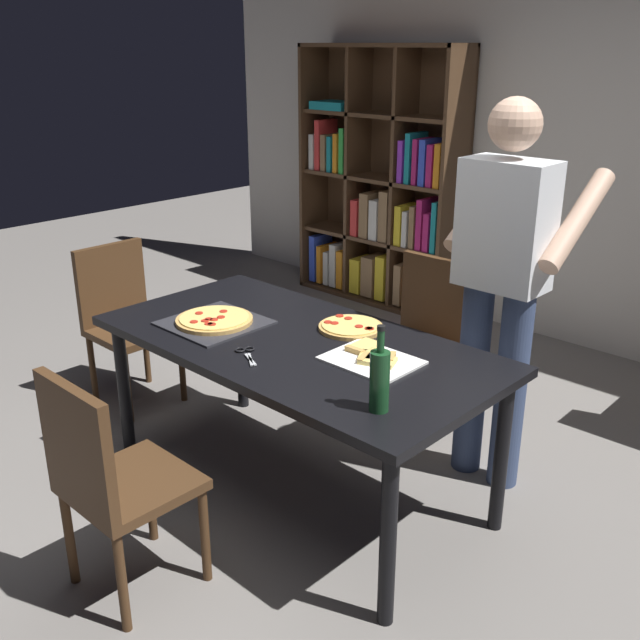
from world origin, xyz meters
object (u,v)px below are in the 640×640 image
chair_left_end (124,315)px  wine_bottle (380,379)px  bookshelf (383,197)px  person_serving_pizza (503,275)px  chair_far_side (422,332)px  dining_table (296,355)px  pepperoni_pizza_on_tray (214,321)px  second_pizza_plain (351,327)px  kitchen_scissors (247,353)px  chair_near_camera (109,475)px

chair_left_end → wine_bottle: wine_bottle is taller
chair_left_end → bookshelf: (-0.05, 2.38, 0.32)m
person_serving_pizza → chair_far_side: bearing=158.6°
chair_far_side → dining_table: bearing=-90.0°
dining_table → chair_far_side: chair_far_side is taller
chair_left_end → person_serving_pizza: size_ratio=0.51×
pepperoni_pizza_on_tray → second_pizza_plain: size_ratio=1.42×
wine_bottle → second_pizza_plain: wine_bottle is taller
person_serving_pizza → pepperoni_pizza_on_tray: person_serving_pizza is taller
chair_left_end → pepperoni_pizza_on_tray: chair_left_end is taller
chair_left_end → kitchen_scissors: size_ratio=4.65×
bookshelf → wine_bottle: 3.37m
dining_table → second_pizza_plain: second_pizza_plain is taller
bookshelf → second_pizza_plain: 2.61m
dining_table → chair_left_end: bearing=180.0°
chair_near_camera → chair_far_side: size_ratio=1.00×
bookshelf → chair_left_end: bearing=-88.8°
chair_left_end → second_pizza_plain: (1.47, 0.26, 0.25)m
pepperoni_pizza_on_tray → wine_bottle: 1.08m
chair_left_end → person_serving_pizza: 2.13m
dining_table → pepperoni_pizza_on_tray: pepperoni_pizza_on_tray is taller
chair_far_side → pepperoni_pizza_on_tray: 1.17m
chair_far_side → bookshelf: bearing=135.0°
pepperoni_pizza_on_tray → second_pizza_plain: pepperoni_pizza_on_tray is taller
kitchen_scissors → chair_left_end: bearing=169.5°
person_serving_pizza → second_pizza_plain: size_ratio=6.06×
chair_left_end → second_pizza_plain: bearing=9.8°
chair_near_camera → wine_bottle: 1.02m
chair_left_end → wine_bottle: bearing=-7.1°
dining_table → second_pizza_plain: 0.28m
chair_far_side → chair_left_end: (-1.38, -0.94, 0.00)m
chair_far_side → second_pizza_plain: bearing=-82.6°
chair_near_camera → person_serving_pizza: 1.82m
chair_left_end → wine_bottle: size_ratio=2.85×
pepperoni_pizza_on_tray → second_pizza_plain: 0.62m
pepperoni_pizza_on_tray → person_serving_pizza: bearing=41.1°
wine_bottle → kitchen_scissors: wine_bottle is taller
kitchen_scissors → second_pizza_plain: size_ratio=0.67×
chair_near_camera → wine_bottle: wine_bottle is taller
second_pizza_plain → chair_left_end: bearing=-170.2°
dining_table → kitchen_scissors: 0.26m
chair_far_side → kitchen_scissors: (-0.04, -1.19, 0.24)m
wine_bottle → chair_left_end: bearing=172.9°
wine_bottle → kitchen_scissors: bearing=179.5°
bookshelf → kitchen_scissors: bearing=-62.0°
dining_table → pepperoni_pizza_on_tray: bearing=-163.2°
wine_bottle → kitchen_scissors: (-0.70, 0.01, -0.11)m
dining_table → second_pizza_plain: bearing=70.6°
dining_table → wine_bottle: size_ratio=5.69×
chair_far_side → kitchen_scissors: size_ratio=4.65×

